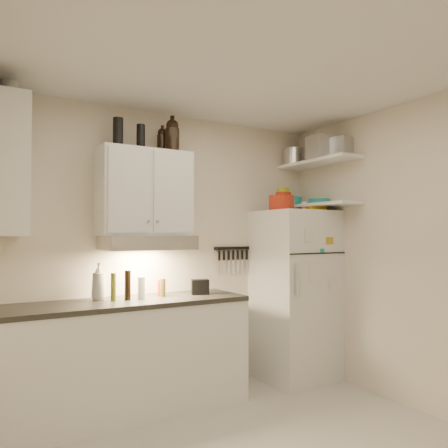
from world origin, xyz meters
TOP-DOWN VIEW (x-y plane):
  - ceiling at (0.00, 0.00)m, footprint 3.20×3.00m
  - back_wall at (0.00, 1.51)m, footprint 3.20×0.02m
  - right_wall at (1.61, 0.00)m, footprint 0.02×3.00m
  - base_cabinet at (-0.55, 1.20)m, footprint 2.10×0.60m
  - countertop at (-0.55, 1.20)m, footprint 2.10×0.62m
  - upper_cabinet at (-0.30, 1.33)m, footprint 0.80×0.33m
  - side_cabinet at (-1.44, 1.20)m, footprint 0.33×0.55m
  - range_hood at (-0.30, 1.27)m, footprint 0.76×0.46m
  - fridge at (1.25, 1.16)m, footprint 0.70×0.68m
  - shelf_hi at (1.45, 1.02)m, footprint 0.30×0.95m
  - shelf_lo at (1.45, 1.02)m, footprint 0.30×0.95m
  - knife_strip at (0.70, 1.49)m, footprint 0.42×0.02m
  - dutch_oven at (1.06, 1.14)m, footprint 0.30×0.30m
  - book_stack at (1.42, 1.05)m, footprint 0.24×0.26m
  - spice_jar at (1.35, 1.12)m, footprint 0.06×0.06m
  - stock_pot at (1.43, 1.37)m, footprint 0.27×0.27m
  - tin_a at (1.38, 0.92)m, footprint 0.23×0.21m
  - tin_b at (1.51, 0.77)m, footprint 0.23×0.23m
  - bowl_teal at (1.41, 1.40)m, footprint 0.23×0.23m
  - bowl_orange at (1.36, 1.49)m, footprint 0.19×0.19m
  - bowl_yellow at (1.36, 1.49)m, footprint 0.15×0.15m
  - plates at (1.52, 1.08)m, footprint 0.26×0.26m
  - growler_a at (-0.12, 1.36)m, footprint 0.12×0.12m
  - growler_b at (-0.07, 1.27)m, footprint 0.16×0.16m
  - thermos_a at (-0.35, 1.30)m, footprint 0.10×0.10m
  - thermos_b at (-0.55, 1.31)m, footprint 0.10×0.10m
  - side_jar at (-1.38, 1.28)m, footprint 0.15×0.15m
  - soap_bottle at (-0.70, 1.33)m, footprint 0.14×0.14m
  - pepper_mill at (-0.17, 1.24)m, footprint 0.05×0.05m
  - oil_bottle at (-0.61, 1.22)m, footprint 0.06×0.06m
  - vinegar_bottle at (-0.50, 1.20)m, footprint 0.05×0.05m
  - clear_bottle at (-0.38, 1.20)m, footprint 0.08×0.08m
  - red_jar at (-0.16, 1.29)m, footprint 0.07×0.07m
  - caddy at (0.18, 1.21)m, footprint 0.18×0.16m

SIDE VIEW (x-z plane):
  - base_cabinet at x=-0.55m, z-range 0.00..0.88m
  - fridge at x=1.25m, z-range 0.00..1.70m
  - countertop at x=-0.55m, z-range 0.88..0.92m
  - caddy at x=0.18m, z-range 0.92..1.05m
  - red_jar at x=-0.16m, z-range 0.92..1.06m
  - pepper_mill at x=-0.17m, z-range 0.92..1.08m
  - clear_bottle at x=-0.38m, z-range 0.92..1.11m
  - oil_bottle at x=-0.61m, z-range 0.92..1.15m
  - vinegar_bottle at x=-0.50m, z-range 0.92..1.16m
  - soap_bottle at x=-0.70m, z-range 0.92..1.26m
  - back_wall at x=0.00m, z-range 0.00..2.60m
  - right_wall at x=1.61m, z-range 0.00..2.60m
  - knife_strip at x=0.70m, z-range 1.31..1.33m
  - range_hood at x=-0.30m, z-range 1.33..1.45m
  - book_stack at x=1.42m, z-range 1.70..1.77m
  - spice_jar at x=1.35m, z-range 1.70..1.80m
  - shelf_lo at x=1.45m, z-range 1.75..1.77m
  - dutch_oven at x=1.06m, z-range 1.70..1.85m
  - plates at x=1.52m, z-range 1.77..1.83m
  - bowl_teal at x=1.41m, z-range 1.77..1.87m
  - upper_cabinet at x=-0.30m, z-range 1.45..2.20m
  - bowl_orange at x=1.36m, z-range 1.87..1.92m
  - bowl_yellow at x=1.36m, z-range 1.92..1.97m
  - side_cabinet at x=-1.44m, z-range 1.45..2.45m
  - shelf_hi at x=1.45m, z-range 2.19..2.22m
  - stock_pot at x=1.43m, z-range 2.21..2.39m
  - thermos_a at x=-0.35m, z-range 2.20..2.41m
  - tin_b at x=1.51m, z-range 2.21..2.41m
  - growler_a at x=-0.12m, z-range 2.20..2.43m
  - thermos_b at x=-0.55m, z-range 2.20..2.45m
  - tin_a at x=1.38m, z-range 2.21..2.44m
  - growler_b at x=-0.07m, z-range 2.20..2.50m
  - side_jar at x=-1.38m, z-range 2.45..2.61m
  - ceiling at x=0.00m, z-range 2.60..2.62m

